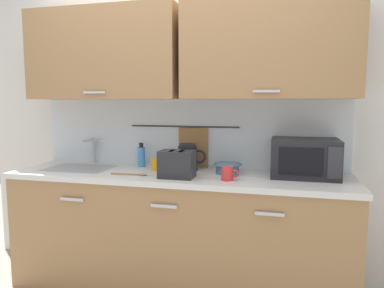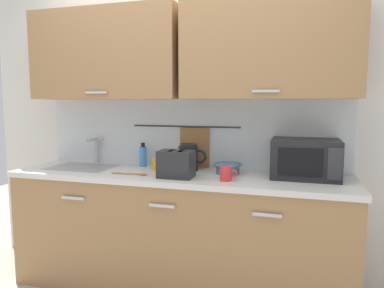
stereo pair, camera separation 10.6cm
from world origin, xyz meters
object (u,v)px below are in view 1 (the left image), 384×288
Objects in this scene: electric_kettle at (188,157)px; mug_near_sink at (157,164)px; toaster at (177,164)px; mug_by_kettle at (228,174)px; wooden_spoon at (133,174)px; mixing_bowl at (228,168)px; microwave at (305,158)px; dish_soap_bottle at (141,156)px.

electric_kettle reaches higher than mug_near_sink.
electric_kettle reaches higher than toaster.
wooden_spoon is at bearing 179.55° from mug_by_kettle.
mixing_bowl is at bearing -9.37° from electric_kettle.
microwave is at bearing -2.36° from electric_kettle.
mug_near_sink and mug_by_kettle have the same top height.
microwave is at bearing 11.71° from wooden_spoon.
mug_by_kettle is at bearing -21.10° from mug_near_sink.
mixing_bowl is 1.78× the size of mug_by_kettle.
electric_kettle is at bearing 40.27° from wooden_spoon.
toaster reaches higher than mixing_bowl.
toaster is at bearing 0.46° from wooden_spoon.
dish_soap_bottle is at bearing 102.49° from wooden_spoon.
wooden_spoon is at bearing -114.65° from mug_near_sink.
dish_soap_bottle is 1.63× the size of mug_by_kettle.
wooden_spoon is (-0.69, 0.01, -0.04)m from mug_by_kettle.
mug_by_kettle is (0.76, -0.35, -0.04)m from dish_soap_bottle.
mug_near_sink is 0.43× the size of wooden_spoon.
mug_near_sink is at bearing -34.07° from dish_soap_bottle.
mixing_bowl is (0.55, 0.01, -0.00)m from mug_near_sink.
microwave is at bearing 1.74° from mixing_bowl.
toaster is 0.93× the size of wooden_spoon.
microwave reaches higher than electric_kettle.
mug_near_sink is 1.00× the size of mug_by_kettle.
mixing_bowl is 0.69m from wooden_spoon.
mug_by_kettle is (0.04, -0.24, 0.00)m from mixing_bowl.
dish_soap_bottle is at bearing 171.46° from mixing_bowl.
electric_kettle is at bearing -7.89° from dish_soap_bottle.
dish_soap_bottle is 0.92× the size of mixing_bowl.
microwave is at bearing 26.46° from mug_by_kettle.
mug_near_sink reaches higher than mixing_bowl.
toaster is at bearing 178.73° from mug_by_kettle.
electric_kettle is 0.45m from wooden_spoon.
mug_near_sink is at bearing -164.96° from electric_kettle.
mug_by_kettle is at bearing -81.20° from mixing_bowl.
mug_near_sink is 0.25m from wooden_spoon.
dish_soap_bottle is 0.84m from mug_by_kettle.
wooden_spoon is at bearing -179.54° from toaster.
toaster is (-0.87, -0.25, -0.04)m from microwave.
mug_near_sink is at bearing 136.13° from toaster.
wooden_spoon is (-0.33, -0.00, -0.09)m from toaster.
electric_kettle is 1.06× the size of mixing_bowl.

